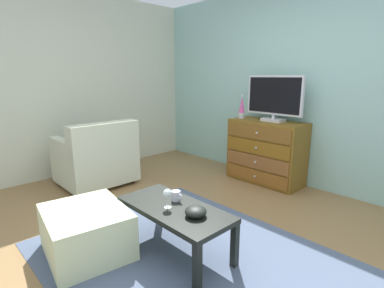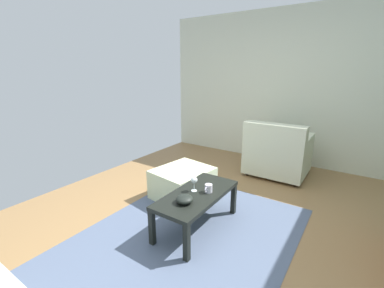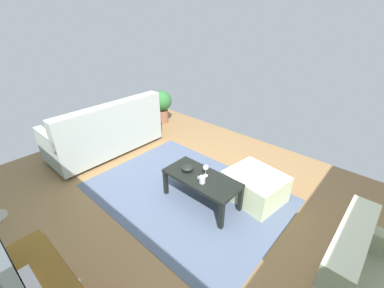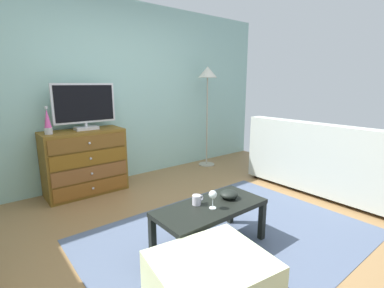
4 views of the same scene
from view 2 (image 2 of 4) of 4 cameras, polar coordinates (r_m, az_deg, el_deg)
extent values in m
cube|color=olive|center=(2.75, 4.18, -20.29)|extent=(5.91, 4.64, 0.05)
cube|color=beige|center=(4.78, 21.36, 11.33)|extent=(0.12, 4.64, 2.59)
cube|color=#4C5871|center=(2.68, -2.05, -20.51)|extent=(2.60, 1.90, 0.01)
cube|color=black|center=(3.05, 9.18, -11.96)|extent=(0.05, 0.05, 0.36)
cube|color=black|center=(2.36, -1.19, -21.03)|extent=(0.05, 0.05, 0.36)
cube|color=black|center=(3.21, 2.64, -10.21)|extent=(0.05, 0.05, 0.36)
cube|color=black|center=(2.57, -8.84, -17.79)|extent=(0.05, 0.05, 0.36)
cube|color=black|center=(2.68, 1.09, -11.14)|extent=(0.99, 0.46, 0.04)
cylinder|color=silver|center=(2.71, 0.46, -10.29)|extent=(0.06, 0.06, 0.00)
cylinder|color=silver|center=(2.69, 0.46, -9.40)|extent=(0.01, 0.01, 0.09)
sphere|color=silver|center=(2.65, 0.46, -7.97)|extent=(0.07, 0.07, 0.07)
cylinder|color=silver|center=(2.67, 3.70, -9.76)|extent=(0.08, 0.08, 0.08)
torus|color=silver|center=(2.63, 3.14, -10.07)|extent=(0.05, 0.01, 0.05)
ellipsoid|color=black|center=(2.47, -1.71, -12.10)|extent=(0.17, 0.17, 0.07)
cylinder|color=#332319|center=(4.59, 23.60, -5.40)|extent=(0.05, 0.05, 0.05)
cylinder|color=#332319|center=(4.75, 15.08, -3.86)|extent=(0.05, 0.05, 0.05)
cylinder|color=#332319|center=(4.00, 21.81, -8.33)|extent=(0.05, 0.05, 0.05)
cylinder|color=#332319|center=(4.18, 12.13, -6.42)|extent=(0.05, 0.05, 0.05)
cube|color=beige|center=(4.29, 18.40, -3.11)|extent=(0.80, 0.88, 0.40)
cube|color=beige|center=(3.90, 17.69, 1.29)|extent=(0.20, 0.88, 0.41)
cube|color=beige|center=(4.13, 23.83, -0.04)|extent=(0.76, 0.12, 0.20)
cube|color=beige|center=(4.31, 13.92, 1.53)|extent=(0.76, 0.12, 0.20)
cylinder|color=slate|center=(4.47, 18.24, 1.44)|extent=(0.16, 0.40, 0.16)
cube|color=beige|center=(3.39, -2.06, -8.58)|extent=(0.78, 0.69, 0.38)
camera|label=1|loc=(2.72, -49.54, 6.71)|focal=27.52mm
camera|label=3|loc=(3.73, 48.03, 21.02)|focal=23.20mm
camera|label=4|loc=(4.58, -5.88, 13.86)|focal=26.10mm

